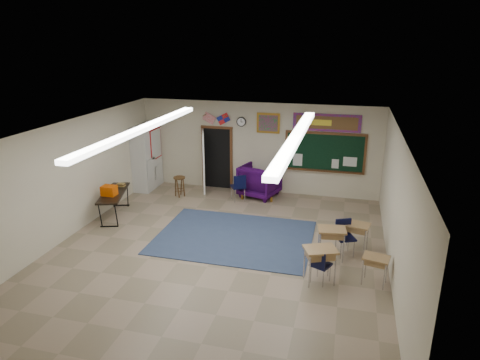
% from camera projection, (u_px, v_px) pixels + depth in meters
% --- Properties ---
extents(floor, '(9.00, 9.00, 0.00)m').
position_uv_depth(floor, '(218.00, 250.00, 10.50)').
color(floor, gray).
rests_on(floor, ground).
extents(back_wall, '(8.00, 0.04, 3.00)m').
position_uv_depth(back_wall, '(258.00, 148.00, 14.16)').
color(back_wall, beige).
rests_on(back_wall, floor).
extents(front_wall, '(8.00, 0.04, 3.00)m').
position_uv_depth(front_wall, '(119.00, 302.00, 5.89)').
color(front_wall, beige).
rests_on(front_wall, floor).
extents(left_wall, '(0.04, 9.00, 3.00)m').
position_uv_depth(left_wall, '(68.00, 180.00, 10.98)').
color(left_wall, beige).
rests_on(left_wall, floor).
extents(right_wall, '(0.04, 9.00, 3.00)m').
position_uv_depth(right_wall, '(396.00, 209.00, 9.08)').
color(right_wall, beige).
rests_on(right_wall, floor).
extents(ceiling, '(8.00, 9.00, 0.04)m').
position_uv_depth(ceiling, '(216.00, 130.00, 9.55)').
color(ceiling, silver).
rests_on(ceiling, back_wall).
extents(area_rug, '(4.00, 3.00, 0.02)m').
position_uv_depth(area_rug, '(234.00, 237.00, 11.19)').
color(area_rug, '#2F3D5A').
rests_on(area_rug, floor).
extents(fluorescent_strips, '(3.86, 6.00, 0.10)m').
position_uv_depth(fluorescent_strips, '(216.00, 133.00, 9.57)').
color(fluorescent_strips, white).
rests_on(fluorescent_strips, ceiling).
extents(doorway, '(1.10, 0.89, 2.16)m').
position_uv_depth(doorway, '(213.00, 159.00, 14.52)').
color(doorway, black).
rests_on(doorway, back_wall).
extents(chalkboard, '(2.55, 0.14, 1.30)m').
position_uv_depth(chalkboard, '(325.00, 153.00, 13.62)').
color(chalkboard, '#573119').
rests_on(chalkboard, back_wall).
extents(bulletin_board, '(2.10, 0.05, 0.55)m').
position_uv_depth(bulletin_board, '(327.00, 123.00, 13.31)').
color(bulletin_board, red).
rests_on(bulletin_board, back_wall).
extents(framed_art_print, '(0.75, 0.05, 0.65)m').
position_uv_depth(framed_art_print, '(268.00, 123.00, 13.78)').
color(framed_art_print, '#996A1D').
rests_on(framed_art_print, back_wall).
extents(wall_clock, '(0.32, 0.05, 0.32)m').
position_uv_depth(wall_clock, '(241.00, 122.00, 13.99)').
color(wall_clock, black).
rests_on(wall_clock, back_wall).
extents(wall_flags, '(1.16, 0.06, 0.70)m').
position_uv_depth(wall_flags, '(216.00, 117.00, 14.13)').
color(wall_flags, red).
rests_on(wall_flags, back_wall).
extents(storage_cabinet, '(0.59, 1.25, 2.20)m').
position_uv_depth(storage_cabinet, '(147.00, 157.00, 14.57)').
color(storage_cabinet, beige).
rests_on(storage_cabinet, floor).
extents(wingback_armchair, '(1.40, 1.42, 1.05)m').
position_uv_depth(wingback_armchair, '(260.00, 180.00, 13.98)').
color(wingback_armchair, '#260538').
rests_on(wingback_armchair, floor).
extents(student_chair_reading, '(0.61, 0.61, 0.89)m').
position_uv_depth(student_chair_reading, '(238.00, 187.00, 13.61)').
color(student_chair_reading, black).
rests_on(student_chair_reading, floor).
extents(student_chair_desk_a, '(0.52, 0.52, 0.79)m').
position_uv_depth(student_chair_desk_a, '(321.00, 265.00, 9.02)').
color(student_chair_desk_a, black).
rests_on(student_chair_desk_a, floor).
extents(student_chair_desk_b, '(0.57, 0.57, 0.86)m').
position_uv_depth(student_chair_desk_b, '(345.00, 239.00, 10.15)').
color(student_chair_desk_b, black).
rests_on(student_chair_desk_b, floor).
extents(student_desk_front_left, '(0.70, 0.57, 0.77)m').
position_uv_depth(student_desk_front_left, '(331.00, 242.00, 9.99)').
color(student_desk_front_left, '#9A7B48').
rests_on(student_desk_front_left, floor).
extents(student_desk_front_right, '(0.68, 0.56, 0.71)m').
position_uv_depth(student_desk_front_right, '(356.00, 236.00, 10.37)').
color(student_desk_front_right, '#9A7B48').
rests_on(student_desk_front_right, floor).
extents(student_desk_back_left, '(0.80, 0.71, 0.79)m').
position_uv_depth(student_desk_back_left, '(320.00, 263.00, 9.01)').
color(student_desk_back_left, '#9A7B48').
rests_on(student_desk_back_left, floor).
extents(student_desk_back_right, '(0.60, 0.50, 0.63)m').
position_uv_depth(student_desk_back_right, '(375.00, 269.00, 8.97)').
color(student_desk_back_right, '#9A7B48').
rests_on(student_desk_back_right, floor).
extents(folding_table, '(1.10, 1.87, 1.01)m').
position_uv_depth(folding_table, '(114.00, 203.00, 12.41)').
color(folding_table, black).
rests_on(folding_table, floor).
extents(wooden_stool, '(0.38, 0.38, 0.67)m').
position_uv_depth(wooden_stool, '(180.00, 186.00, 13.98)').
color(wooden_stool, '#553719').
rests_on(wooden_stool, floor).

